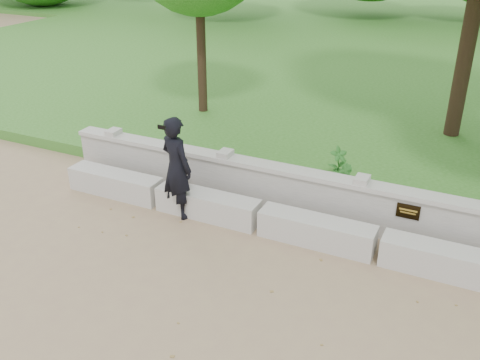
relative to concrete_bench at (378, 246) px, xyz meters
The scene contains 7 objects.
ground 1.91m from the concrete_bench, 90.00° to the right, with size 80.00×80.00×0.00m, color #947F5B.
lawn 12.10m from the concrete_bench, 90.00° to the left, with size 40.00×22.00×0.25m, color #2D6419.
concrete_bench is the anchor object (origin of this frame).
parapet_wall 0.74m from the concrete_bench, 89.99° to the left, with size 12.50×0.35×0.90m.
man_main 3.57m from the concrete_bench, behind, with size 0.78×0.72×1.84m.
shrub_a 2.33m from the concrete_bench, 122.32° to the left, with size 0.35×0.24×0.67m, color #2B6D25.
shrub_b 1.73m from the concrete_bench, 124.72° to the left, with size 0.32×0.26×0.58m, color #2B6D25.
Camera 1 is at (1.09, -5.29, 4.75)m, focal length 40.00 mm.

